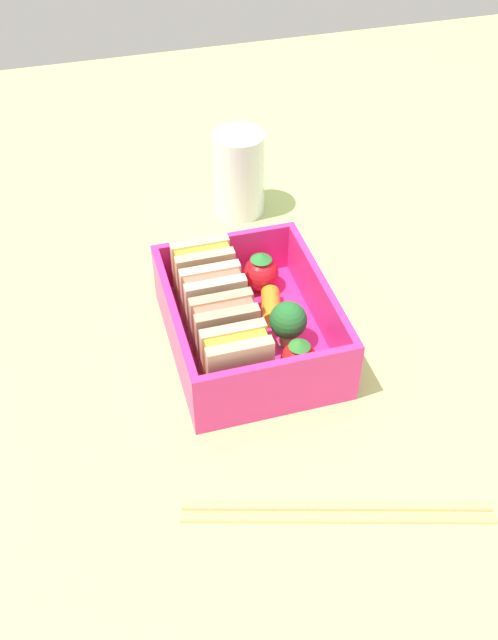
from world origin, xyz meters
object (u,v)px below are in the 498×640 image
strawberry_far_left (299,358)px  carrot_stick_far_left (271,306)px  sandwich_center_left (225,330)px  sandwich_center (214,301)px  sandwich_left (237,363)px  strawberry_left (261,272)px  chopstick_pair (338,510)px  drinking_glass (239,174)px  broccoli_floret (288,321)px  sandwich_center_right (204,273)px

strawberry_far_left → carrot_stick_far_left: 6.96cm
sandwich_center_left → sandwich_center: same height
sandwich_left → sandwich_center: 7.08cm
strawberry_left → chopstick_pair: bearing=176.7°
carrot_stick_far_left → chopstick_pair: size_ratio=0.18×
chopstick_pair → drinking_glass: (35.69, -3.06, 3.90)cm
sandwich_center → carrot_stick_far_left: size_ratio=1.46×
sandwich_left → broccoli_floret: sandwich_left is taller
strawberry_far_left → sandwich_center_right: bearing=25.2°
chopstick_pair → drinking_glass: size_ratio=2.38×
sandwich_left → strawberry_left: sandwich_left is taller
carrot_stick_far_left → strawberry_left: size_ratio=0.99×
sandwich_center → chopstick_pair: (-18.55, -3.72, -3.50)cm
sandwich_left → strawberry_left: (10.61, -4.98, -1.00)cm
carrot_stick_far_left → chopstick_pair: bearing=176.5°
sandwich_center_right → carrot_stick_far_left: 6.24cm
broccoli_floret → sandwich_center: bearing=54.4°
strawberry_far_left → chopstick_pair: 12.00cm
strawberry_far_left → sandwich_center_left: bearing=55.9°
broccoli_floret → carrot_stick_far_left: size_ratio=1.09×
sandwich_left → drinking_glass: size_ratio=0.62×
sandwich_center_left → strawberry_far_left: bearing=-124.1°
sandwich_left → sandwich_center_left: (3.54, 0.00, 0.00)cm
sandwich_center_left → strawberry_far_left: 6.01cm
sandwich_center_left → drinking_glass: 21.77cm
strawberry_left → sandwich_center_left: bearing=144.8°
sandwich_center_left → broccoli_floret: sandwich_center_left is taller
sandwich_center → sandwich_center_right: 3.54cm
carrot_stick_far_left → drinking_glass: size_ratio=0.43×
sandwich_center_left → sandwich_center: 3.54cm
strawberry_far_left → drinking_glass: drinking_glass is taller
chopstick_pair → carrot_stick_far_left: bearing=-3.5°
strawberry_left → carrot_stick_far_left: bearing=177.7°
sandwich_center → broccoli_floret: 6.23cm
carrot_stick_far_left → drinking_glass: bearing=-6.5°
sandwich_left → carrot_stick_far_left: 8.84cm
sandwich_left → drinking_glass: bearing=-15.6°
strawberry_left → broccoli_floret: bearing=-179.3°
sandwich_center_right → carrot_stick_far_left: size_ratio=1.46×
sandwich_center_left → drinking_glass: (20.68, -6.77, 0.40)cm
sandwich_center → strawberry_far_left: size_ratio=1.57×
sandwich_center → strawberry_far_left: sandwich_center is taller
sandwich_left → chopstick_pair: (-11.47, -3.72, -3.50)cm
broccoli_floret → strawberry_left: 7.19cm
sandwich_left → sandwich_center: bearing=0.0°
sandwich_center_right → sandwich_center_left: bearing=180.0°
carrot_stick_far_left → sandwich_left: bearing=145.9°
sandwich_center_left → chopstick_pair: size_ratio=0.26×
sandwich_center_left → carrot_stick_far_left: (3.62, -4.84, -1.86)cm
sandwich_left → sandwich_center_left: bearing=0.0°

